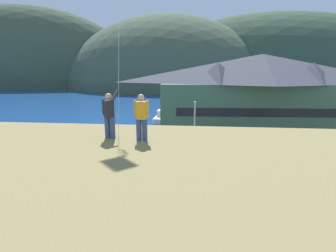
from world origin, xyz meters
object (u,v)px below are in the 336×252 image
parked_car_corner_spot (146,193)px  parked_car_front_row_silver (243,166)px  moored_boat_wharfside (163,117)px  parked_car_mid_row_center (295,196)px  storage_shed_near_lot (53,151)px  parked_car_front_row_end (142,158)px  person_kite_flyer (109,114)px  person_companion (141,116)px  harbor_lodge (260,94)px  parking_light_pole (194,126)px  storage_shed_waterside (186,117)px  parked_car_lone_by_shed (331,167)px  wharf_dock (183,117)px

parked_car_corner_spot → parked_car_front_row_silver: same height
moored_boat_wharfside → parked_car_mid_row_center: (13.04, -30.18, 0.34)m
storage_shed_near_lot → parked_car_front_row_end: size_ratio=1.42×
person_kite_flyer → person_companion: person_kite_flyer is taller
parked_car_front_row_silver → person_companion: 17.54m
harbor_lodge → storage_shed_near_lot: size_ratio=4.90×
harbor_lodge → parking_light_pole: (-9.28, -10.89, -2.41)m
storage_shed_waterside → moored_boat_wharfside: size_ratio=0.81×
storage_shed_near_lot → parked_car_lone_by_shed: (25.06, 2.92, -1.68)m
parked_car_mid_row_center → parked_car_front_row_end: size_ratio=1.01×
storage_shed_near_lot → person_kite_flyer: size_ratio=3.29×
parked_car_front_row_end → storage_shed_near_lot: bearing=-153.8°
storage_shed_near_lot → parking_light_pole: bearing=28.1°
storage_shed_waterside → person_kite_flyer: person_kite_flyer is taller
harbor_lodge → parked_car_lone_by_shed: 15.85m
harbor_lodge → parked_car_front_row_end: 20.72m
storage_shed_waterside → parked_car_mid_row_center: size_ratio=1.46×
person_companion → storage_shed_waterside: bearing=88.5°
harbor_lodge → person_kite_flyer: bearing=-113.3°
parked_car_corner_spot → parked_car_front_row_end: size_ratio=1.00×
parked_car_front_row_silver → person_companion: size_ratio=2.46×
moored_boat_wharfside → person_companion: size_ratio=4.48×
harbor_lodge → storage_shed_near_lot: harbor_lodge is taller
wharf_dock → parking_light_pole: parking_light_pole is taller
wharf_dock → parked_car_lone_by_shed: (14.75, -26.96, 0.71)m
storage_shed_waterside → parked_car_corner_spot: bearing=-95.9°
parked_car_front_row_silver → person_companion: person_companion is taller
wharf_dock → parked_car_front_row_end: size_ratio=3.20×
wharf_dock → parked_car_corner_spot: bearing=-92.3°
parking_light_pole → person_kite_flyer: (-3.35, -18.46, 4.65)m
person_companion → parked_car_front_row_silver: bearing=65.3°
harbor_lodge → moored_boat_wharfside: harbor_lodge is taller
storage_shed_waterside → person_companion: (-0.80, -30.12, 5.87)m
harbor_lodge → person_companion: 31.72m
wharf_dock → moored_boat_wharfside: moored_boat_wharfside is taller
storage_shed_near_lot → parked_car_front_row_silver: bearing=8.3°
parked_car_front_row_silver → parking_light_pole: (-4.57, 4.18, 2.72)m
wharf_dock → parked_car_mid_row_center: size_ratio=3.17×
moored_boat_wharfside → parked_car_corner_spot: moored_boat_wharfside is taller
parking_light_pole → person_companion: size_ratio=3.63×
parked_car_mid_row_center → person_companion: (-9.35, -8.84, 7.36)m
harbor_lodge → parked_car_front_row_end: (-14.44, -13.94, -5.13)m
harbor_lodge → person_kite_flyer: (-12.63, -29.35, 2.24)m
storage_shed_waterside → parked_car_corner_spot: size_ratio=1.48×
wharf_dock → parked_car_lone_by_shed: parked_car_lone_by_shed is taller
parked_car_corner_spot → parked_car_lone_by_shed: same height
parked_car_mid_row_center → parked_car_front_row_silver: same height
parked_car_lone_by_shed → person_kite_flyer: person_kite_flyer is taller
storage_shed_waterside → person_kite_flyer: size_ratio=3.41×
storage_shed_near_lot → storage_shed_waterside: size_ratio=0.96×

